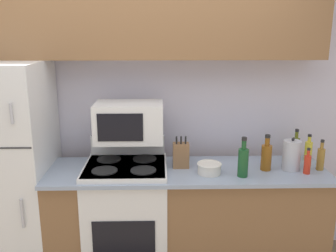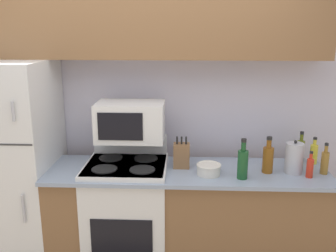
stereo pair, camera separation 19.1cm
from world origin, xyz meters
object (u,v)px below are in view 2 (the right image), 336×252
Objects in this scene: stove at (128,217)px; bottle_cooking_spray at (314,153)px; bottle_olive_oil at (300,150)px; kettle at (294,158)px; bottle_whiskey at (268,159)px; knife_block at (181,155)px; bottle_wine_green at (243,163)px; bottle_hot_sauce at (310,167)px; refrigerator at (15,168)px; bottle_vinegar at (325,162)px; bowl at (209,169)px; microwave at (130,121)px.

bottle_cooking_spray is (1.49, 0.18, 0.51)m from stove.
kettle is (-0.12, -0.23, 0.01)m from bottle_olive_oil.
knife_block is at bearing 173.33° from bottle_whiskey.
knife_block is at bearing 155.40° from bottle_wine_green.
knife_block is 1.27× the size of bottle_hot_sauce.
refrigerator reaches higher than bottle_vinegar.
bottle_whiskey is at bearing -143.18° from bottle_olive_oil.
bottle_cooking_spray is (2.41, 0.11, 0.13)m from refrigerator.
stove is (0.92, -0.07, -0.38)m from refrigerator.
bottle_whiskey is at bearing 8.47° from bowl.
bowl is 0.92× the size of bottle_hot_sauce.
bowl is 0.81m from bottle_olive_oil.
bottle_whiskey is at bearing 178.97° from bottle_vinegar.
microwave is at bearing 1.91° from refrigerator.
stove is 3.69× the size of bottle_wine_green.
refrigerator reaches higher than bottle_whiskey.
bottle_olive_oil is at bearing 3.09° from refrigerator.
bottle_whiskey reaches higher than bottle_cooking_spray.
refrigerator is 9.37× the size of bowl.
knife_block is 1.06× the size of bottle_vinegar.
bottle_hot_sauce is at bearing -112.48° from bottle_cooking_spray.
bottle_hot_sauce is at bearing -4.83° from stove.
microwave is 2.05× the size of kettle.
refrigerator reaches higher than stove.
knife_block is 0.99× the size of kettle.
microwave reaches higher than knife_block.
stove is 5.53× the size of bottle_hot_sauce.
bowl is 0.73m from bottle_hot_sauce.
kettle is (2.19, -0.11, 0.16)m from refrigerator.
refrigerator is at bearing 178.72° from knife_block.
bottle_olive_oil reaches higher than bowl.
kettle reaches higher than knife_block.
knife_block is 0.95m from bottle_hot_sauce.
bottle_whiskey is at bearing -6.67° from knife_block.
microwave is 0.48m from knife_block.
bottle_vinegar is (1.50, -0.04, 0.51)m from stove.
bottle_olive_oil is (1.36, 0.09, -0.25)m from microwave.
refrigerator is at bearing -178.09° from microwave.
bottle_olive_oil is at bearing 9.18° from knife_block.
bottle_olive_oil is (0.96, 0.15, 0.00)m from knife_block.
bottle_olive_oil is at bearing 36.82° from bottle_whiskey.
bottle_vinegar reaches higher than bowl.
refrigerator is 1.00m from stove.
stove is at bearing 178.53° from kettle.
bottle_wine_green is at bearing -169.18° from bottle_vinegar.
knife_block is at bearing 175.53° from bottle_vinegar.
refrigerator is at bearing 176.96° from bottle_whiskey.
bottle_wine_green is 0.50m from bottle_hot_sauce.
bottle_whiskey is at bearing -152.60° from bottle_cooking_spray.
stove is 5.99× the size of bowl.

